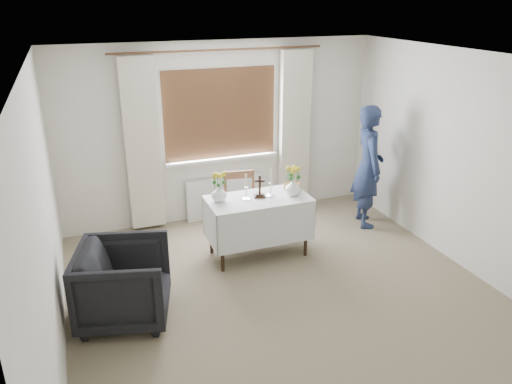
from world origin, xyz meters
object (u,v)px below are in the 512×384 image
at_px(altar_table, 258,227).
at_px(flower_vase_right, 293,187).
at_px(armchair, 124,283).
at_px(wooden_cross, 260,186).
at_px(wooden_chair, 242,209).
at_px(person, 368,167).
at_px(flower_vase_left, 219,193).

height_order(altar_table, flower_vase_right, flower_vase_right).
bearing_deg(armchair, wooden_cross, -50.38).
xyz_separation_m(altar_table, wooden_chair, (-0.07, 0.41, 0.08)).
height_order(altar_table, person, person).
relative_size(wooden_chair, wooden_cross, 3.30).
relative_size(wooden_chair, flower_vase_left, 4.70).
xyz_separation_m(armchair, wooden_cross, (1.74, 0.80, 0.50)).
height_order(wooden_cross, flower_vase_right, wooden_cross).
xyz_separation_m(altar_table, armchair, (-1.71, -0.78, 0.02)).
distance_m(person, flower_vase_left, 2.22).
distance_m(wooden_chair, flower_vase_right, 0.79).
bearing_deg(flower_vase_left, person, 6.59).
bearing_deg(armchair, flower_vase_left, -40.70).
xyz_separation_m(wooden_chair, wooden_cross, (0.09, -0.39, 0.44)).
bearing_deg(flower_vase_right, armchair, -161.42).
distance_m(person, flower_vase_right, 1.36).
xyz_separation_m(wooden_chair, person, (1.81, -0.09, 0.39)).
bearing_deg(flower_vase_left, wooden_chair, 40.36).
bearing_deg(wooden_chair, person, 6.45).
relative_size(altar_table, flower_vase_left, 6.27).
distance_m(altar_table, armchair, 1.88).
bearing_deg(armchair, person, -57.28).
distance_m(wooden_chair, flower_vase_left, 0.66).
xyz_separation_m(armchair, person, (3.45, 1.10, 0.45)).
distance_m(altar_table, wooden_chair, 0.43).
bearing_deg(wooden_cross, altar_table, -125.29).
bearing_deg(flower_vase_right, altar_table, 172.71).
relative_size(altar_table, wooden_cross, 4.40).
relative_size(altar_table, person, 0.73).
xyz_separation_m(wooden_cross, flower_vase_left, (-0.49, 0.05, -0.04)).
relative_size(person, wooden_cross, 6.04).
bearing_deg(altar_table, armchair, -155.62).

